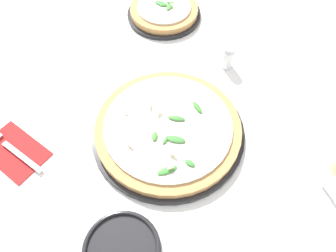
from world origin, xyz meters
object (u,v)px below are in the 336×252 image
pizza_personal_side (164,12)px  fork (11,148)px  pizza_arugula_main (168,129)px  shaker_pepper (228,57)px  side_plate_white (122,249)px

pizza_personal_side → fork: 0.60m
pizza_arugula_main → pizza_personal_side: same height
shaker_pepper → fork: bearing=44.5°
fork → pizza_arugula_main: bearing=-136.8°
side_plate_white → shaker_pepper: shaker_pepper is taller
fork → side_plate_white: (-0.32, 0.13, 0.00)m
side_plate_white → shaker_pepper: size_ratio=2.27×
fork → side_plate_white: bearing=176.3°
pizza_arugula_main → side_plate_white: pizza_arugula_main is taller
pizza_arugula_main → pizza_personal_side: size_ratio=1.58×
pizza_personal_side → fork: bearing=71.6°
pizza_arugula_main → pizza_personal_side: bearing=-71.1°
pizza_arugula_main → side_plate_white: bearing=89.0°
fork → shaker_pepper: bearing=-117.1°
pizza_personal_side → side_plate_white: size_ratio=1.50×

